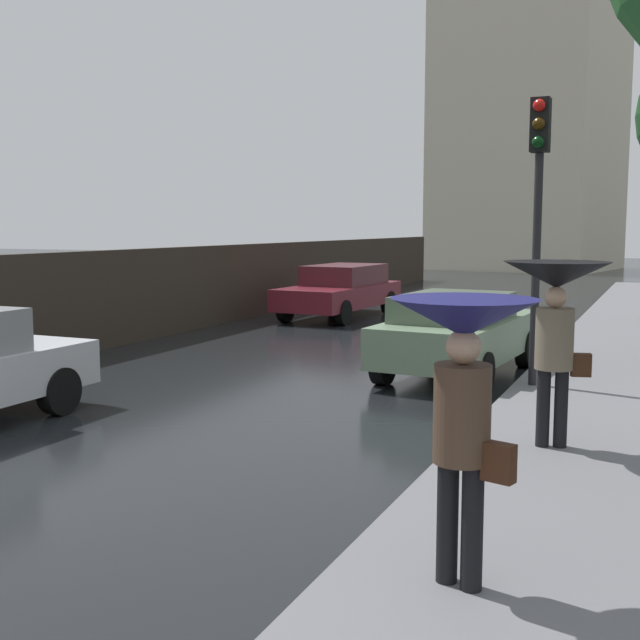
# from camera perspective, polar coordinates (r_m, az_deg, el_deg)

# --- Properties ---
(sidewalk_strip) EXTENTS (2.20, 60.00, 0.14)m
(sidewalk_strip) POSITION_cam_1_polar(r_m,az_deg,el_deg) (5.47, 12.22, -19.16)
(sidewalk_strip) COLOR slate
(sidewalk_strip) RESTS_ON ground
(car_green_mid_road) EXTENTS (2.02, 4.04, 1.36)m
(car_green_mid_road) POSITION_cam_1_polar(r_m,az_deg,el_deg) (13.17, 9.83, -0.84)
(car_green_mid_road) COLOR slate
(car_green_mid_road) RESTS_ON ground
(car_maroon_far_ahead) EXTENTS (2.04, 4.61, 1.40)m
(car_maroon_far_ahead) POSITION_cam_1_polar(r_m,az_deg,el_deg) (21.36, 1.50, 2.18)
(car_maroon_far_ahead) COLOR maroon
(car_maroon_far_ahead) RESTS_ON ground
(pedestrian_with_umbrella_near) EXTENTS (1.09, 1.09, 1.94)m
(pedestrian_with_umbrella_near) POSITION_cam_1_polar(r_m,az_deg,el_deg) (8.54, 16.56, 1.45)
(pedestrian_with_umbrella_near) COLOR black
(pedestrian_with_umbrella_near) RESTS_ON sidewalk_strip
(pedestrian_with_umbrella_far) EXTENTS (0.92, 0.92, 1.86)m
(pedestrian_with_umbrella_far) POSITION_cam_1_polar(r_m,az_deg,el_deg) (5.05, 10.25, -3.16)
(pedestrian_with_umbrella_far) COLOR black
(pedestrian_with_umbrella_far) RESTS_ON sidewalk_strip
(traffic_light) EXTENTS (0.26, 0.39, 4.09)m
(traffic_light) POSITION_cam_1_polar(r_m,az_deg,el_deg) (11.83, 15.37, 9.15)
(traffic_light) COLOR black
(traffic_light) RESTS_ON sidewalk_strip
(distant_tower) EXTENTS (10.25, 9.96, 29.04)m
(distant_tower) POSITION_cam_1_polar(r_m,az_deg,el_deg) (47.80, 14.92, 17.75)
(distant_tower) COLOR beige
(distant_tower) RESTS_ON ground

